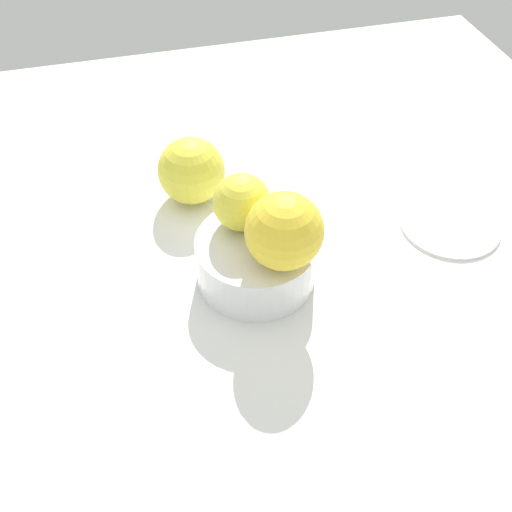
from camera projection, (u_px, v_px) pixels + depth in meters
ground_plane at (256, 283)px, 66.99cm from camera, size 110.00×110.00×2.00cm
fruit_bowl at (256, 260)px, 64.31cm from camera, size 13.17×13.17×5.66cm
orange_in_bowl_0 at (242, 202)px, 61.79cm from camera, size 6.22×6.22×6.22cm
orange_in_bowl_1 at (284, 231)px, 57.53cm from camera, size 7.93×7.93×7.93cm
orange_loose_0 at (191, 171)px, 72.77cm from camera, size 8.40×8.40×8.40cm
side_plate at (450, 223)px, 71.83cm from camera, size 12.21×12.21×0.80cm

